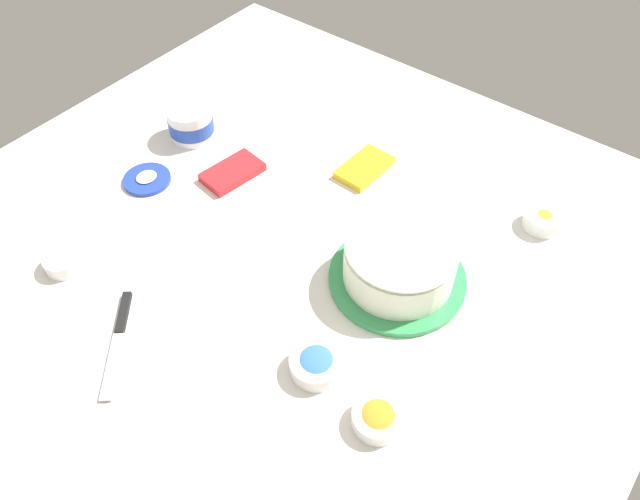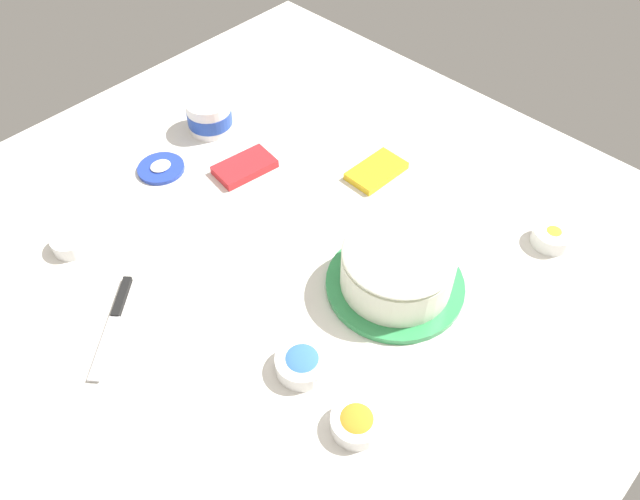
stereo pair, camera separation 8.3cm
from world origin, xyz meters
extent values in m
plane|color=silver|center=(0.00, 0.00, 0.00)|extent=(1.54, 1.54, 0.00)
cylinder|color=#339351|center=(-0.09, 0.24, 0.01)|extent=(0.28, 0.28, 0.01)
cylinder|color=brown|center=(-0.09, 0.24, 0.05)|extent=(0.20, 0.20, 0.07)
cylinder|color=white|center=(-0.09, 0.24, 0.05)|extent=(0.22, 0.22, 0.08)
ellipsoid|color=white|center=(-0.09, 0.24, 0.10)|extent=(0.22, 0.22, 0.03)
cylinder|color=white|center=(-0.16, -0.43, 0.04)|extent=(0.11, 0.11, 0.08)
cylinder|color=#2347B2|center=(-0.16, -0.43, 0.04)|extent=(0.11, 0.11, 0.04)
cylinder|color=white|center=(-0.16, -0.43, 0.08)|extent=(0.10, 0.10, 0.01)
cylinder|color=#233DAD|center=(0.03, -0.39, 0.01)|extent=(0.11, 0.11, 0.01)
ellipsoid|color=white|center=(0.03, -0.39, 0.01)|extent=(0.05, 0.04, 0.01)
cube|color=silver|center=(0.40, -0.06, 0.01)|extent=(0.12, 0.11, 0.00)
cube|color=black|center=(0.31, -0.13, 0.01)|extent=(0.08, 0.07, 0.01)
cylinder|color=white|center=(0.20, 0.38, 0.02)|extent=(0.09, 0.09, 0.03)
cylinder|color=orange|center=(0.20, 0.38, 0.02)|extent=(0.08, 0.08, 0.01)
ellipsoid|color=orange|center=(0.20, 0.38, 0.03)|extent=(0.06, 0.06, 0.02)
cylinder|color=white|center=(0.31, -0.32, 0.02)|extent=(0.08, 0.08, 0.03)
cylinder|color=green|center=(0.31, -0.32, 0.02)|extent=(0.07, 0.07, 0.01)
ellipsoid|color=green|center=(0.31, -0.32, 0.02)|extent=(0.06, 0.06, 0.02)
cylinder|color=white|center=(-0.41, 0.41, 0.02)|extent=(0.08, 0.08, 0.04)
cylinder|color=yellow|center=(-0.41, 0.41, 0.02)|extent=(0.07, 0.07, 0.01)
ellipsoid|color=yellow|center=(-0.41, 0.41, 0.03)|extent=(0.06, 0.06, 0.02)
cylinder|color=white|center=(0.18, 0.24, 0.02)|extent=(0.10, 0.10, 0.03)
cylinder|color=blue|center=(0.18, 0.24, 0.02)|extent=(0.08, 0.08, 0.01)
ellipsoid|color=blue|center=(0.18, 0.24, 0.03)|extent=(0.07, 0.07, 0.02)
cube|color=yellow|center=(-0.32, -0.01, 0.01)|extent=(0.14, 0.09, 0.02)
cube|color=red|center=(-0.11, -0.24, 0.01)|extent=(0.15, 0.10, 0.02)
camera|label=1|loc=(0.63, 0.60, 0.99)|focal=34.70mm
camera|label=2|loc=(0.58, 0.66, 0.99)|focal=34.70mm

